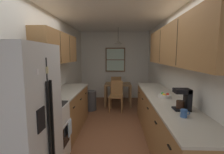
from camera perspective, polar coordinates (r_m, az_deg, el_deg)
ground_plane at (r=4.24m, az=0.07°, el=-15.80°), size 12.00×12.00×0.00m
wall_left at (r=4.19m, az=-18.74°, el=1.60°), size 0.10×9.00×2.55m
wall_right at (r=4.09m, az=19.32°, el=1.45°), size 0.10×9.00×2.55m
wall_back at (r=6.55m, az=0.91°, el=3.98°), size 4.40×0.10×2.55m
ceiling_slab at (r=4.00m, az=0.08°, el=20.71°), size 4.40×9.00×0.08m
refrigerator at (r=2.13m, az=-29.77°, el=-15.04°), size 0.75×0.82×1.79m
stove_range at (r=2.91m, az=-22.07°, el=-17.50°), size 0.66×0.63×1.10m
microwave_over_range at (r=2.70m, az=-25.51°, el=6.16°), size 0.39×0.63×0.32m
counter_left at (r=3.97m, az=-14.92°, el=-10.72°), size 0.64×1.78×0.90m
upper_cabinets_left at (r=3.78m, az=-17.90°, el=9.35°), size 0.33×1.86×0.63m
counter_right at (r=3.37m, az=17.32°, el=-14.20°), size 0.64×3.32×0.90m
upper_cabinets_right at (r=3.13m, az=21.09°, el=10.25°), size 0.33×3.00×0.71m
dining_table at (r=5.62m, az=2.02°, el=-3.53°), size 0.86×0.71×0.73m
dining_chair_near at (r=5.09m, az=1.50°, el=-5.87°), size 0.43×0.43×0.90m
dining_chair_far at (r=6.19m, az=1.36°, el=-3.46°), size 0.43×0.43×0.90m
pendant_light at (r=5.53m, az=2.09°, el=11.78°), size 0.27×0.27×0.51m
back_window at (r=6.47m, az=1.13°, el=5.87°), size 0.75×0.05×0.91m
trash_bin at (r=5.21m, az=-7.29°, el=-7.96°), size 0.35×0.35×0.59m
storage_canister at (r=3.28m, az=-18.33°, el=-5.16°), size 0.11×0.11×0.16m
dish_towel at (r=2.92m, az=-14.15°, el=-16.50°), size 0.02×0.16×0.24m
coffee_maker at (r=2.59m, az=23.29°, el=-6.87°), size 0.22×0.18×0.30m
mug_by_coffeemaker at (r=2.33m, az=23.27°, el=-11.28°), size 0.12×0.08×0.10m
fruit_bowl at (r=3.23m, az=17.47°, el=-6.08°), size 0.23×0.23×0.09m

